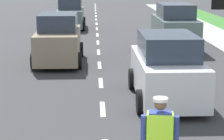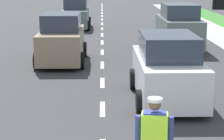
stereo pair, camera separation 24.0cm
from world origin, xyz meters
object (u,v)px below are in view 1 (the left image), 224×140
(road_worker, at_px, (161,138))
(car_outgoing_ahead, at_px, (167,69))
(car_oncoming_lead, at_px, (59,40))
(car_oncoming_second, at_px, (71,15))
(car_parked_far, at_px, (175,28))

(road_worker, xyz_separation_m, car_outgoing_ahead, (1.01, 5.46, 0.01))
(car_outgoing_ahead, relative_size, car_oncoming_lead, 1.03)
(car_outgoing_ahead, height_order, car_oncoming_lead, car_oncoming_lead)
(car_oncoming_lead, distance_m, car_oncoming_second, 11.68)
(car_oncoming_lead, relative_size, car_oncoming_second, 0.98)
(car_oncoming_lead, bearing_deg, car_parked_far, 30.23)
(road_worker, bearing_deg, car_parked_far, 78.62)
(car_parked_far, bearing_deg, car_oncoming_second, 123.76)
(car_oncoming_second, bearing_deg, car_oncoming_lead, -89.63)
(car_outgoing_ahead, bearing_deg, road_worker, -100.47)
(car_outgoing_ahead, height_order, car_oncoming_second, car_oncoming_second)
(car_oncoming_lead, bearing_deg, car_outgoing_ahead, -57.59)
(car_parked_far, relative_size, car_oncoming_second, 1.04)
(road_worker, height_order, car_oncoming_second, car_oncoming_second)
(road_worker, distance_m, car_parked_far, 14.76)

